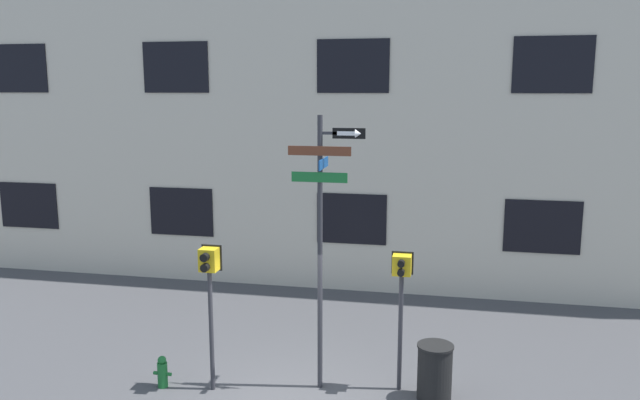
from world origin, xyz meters
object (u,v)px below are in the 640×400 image
(trash_bin, at_px, (435,372))
(pedestrian_signal_right, at_px, (401,284))
(fire_hydrant, at_px, (162,372))
(pedestrian_signal_left, at_px, (209,279))
(street_sign_pole, at_px, (323,229))

(trash_bin, bearing_deg, pedestrian_signal_right, 157.63)
(pedestrian_signal_right, height_order, fire_hydrant, pedestrian_signal_right)
(pedestrian_signal_left, relative_size, pedestrian_signal_right, 1.05)
(pedestrian_signal_left, distance_m, pedestrian_signal_right, 3.37)
(street_sign_pole, bearing_deg, fire_hydrant, -168.82)
(pedestrian_signal_right, bearing_deg, street_sign_pole, -171.48)
(pedestrian_signal_right, xyz_separation_m, trash_bin, (0.63, -0.26, -1.48))
(street_sign_pole, height_order, trash_bin, street_sign_pole)
(street_sign_pole, height_order, pedestrian_signal_right, street_sign_pole)
(pedestrian_signal_left, relative_size, fire_hydrant, 4.47)
(street_sign_pole, bearing_deg, pedestrian_signal_right, 8.52)
(street_sign_pole, distance_m, pedestrian_signal_right, 1.69)
(fire_hydrant, bearing_deg, street_sign_pole, 11.18)
(pedestrian_signal_right, distance_m, fire_hydrant, 4.62)
(street_sign_pole, xyz_separation_m, pedestrian_signal_right, (1.37, 0.20, -0.97))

